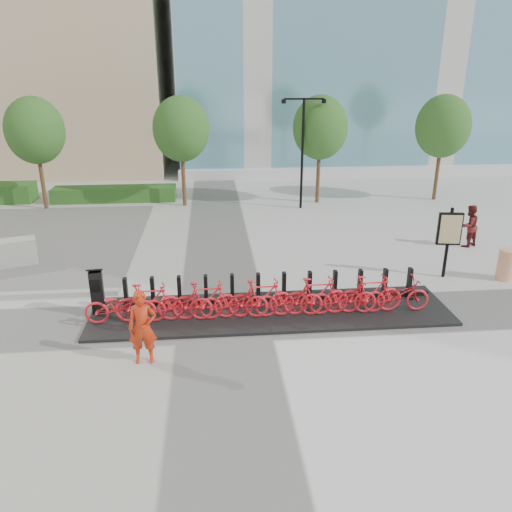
{
  "coord_description": "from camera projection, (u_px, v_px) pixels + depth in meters",
  "views": [
    {
      "loc": [
        -0.21,
        -11.69,
        6.17
      ],
      "look_at": [
        1.0,
        1.5,
        1.2
      ],
      "focal_mm": 35.0,
      "sensor_mm": 36.0,
      "label": 1
    }
  ],
  "objects": [
    {
      "name": "hedge_b",
      "position": [
        115.0,
        194.0,
        24.85
      ],
      "size": [
        6.0,
        1.2,
        0.7
      ],
      "primitive_type": "cube",
      "color": "#264F22",
      "rests_on": "ground"
    },
    {
      "name": "tree_3",
      "position": [
        443.0,
        127.0,
        23.96
      ],
      "size": [
        2.6,
        2.6,
        5.1
      ],
      "color": "brown",
      "rests_on": "ground"
    },
    {
      "name": "bike_2",
      "position": [
        178.0,
        304.0,
        12.75
      ],
      "size": [
        1.8,
        0.63,
        0.95
      ],
      "primitive_type": "imported",
      "rotation": [
        0.0,
        0.0,
        1.57
      ],
      "color": "red",
      "rests_on": "dock_pad"
    },
    {
      "name": "bike_3",
      "position": [
        206.0,
        301.0,
        12.79
      ],
      "size": [
        1.75,
        0.49,
        1.05
      ],
      "primitive_type": "imported",
      "rotation": [
        0.0,
        0.0,
        1.57
      ],
      "color": "red",
      "rests_on": "dock_pad"
    },
    {
      "name": "ground",
      "position": [
        223.0,
        320.0,
        13.09
      ],
      "size": [
        120.0,
        120.0,
        0.0
      ],
      "primitive_type": "plane",
      "color": "silver"
    },
    {
      "name": "worker_red",
      "position": [
        143.0,
        327.0,
        10.94
      ],
      "size": [
        0.64,
        0.44,
        1.71
      ],
      "primitive_type": "imported",
      "rotation": [
        0.0,
        0.0,
        0.04
      ],
      "color": "red",
      "rests_on": "ground"
    },
    {
      "name": "dock_rail_posts",
      "position": [
        271.0,
        288.0,
        13.75
      ],
      "size": [
        8.02,
        0.5,
        0.85
      ],
      "primitive_type": null,
      "color": "black",
      "rests_on": "dock_pad"
    },
    {
      "name": "map_sign",
      "position": [
        449.0,
        232.0,
        15.31
      ],
      "size": [
        0.74,
        0.22,
        2.25
      ],
      "rotation": [
        0.0,
        0.0,
        -0.15
      ],
      "color": "black",
      "rests_on": "ground"
    },
    {
      "name": "bike_6",
      "position": [
        289.0,
        299.0,
        13.0
      ],
      "size": [
        1.8,
        0.63,
        0.95
      ],
      "primitive_type": "imported",
      "rotation": [
        0.0,
        0.0,
        1.57
      ],
      "color": "red",
      "rests_on": "dock_pad"
    },
    {
      "name": "bike_9",
      "position": [
        370.0,
        294.0,
        13.16
      ],
      "size": [
        1.75,
        0.49,
        1.05
      ],
      "primitive_type": "imported",
      "rotation": [
        0.0,
        0.0,
        1.57
      ],
      "color": "red",
      "rests_on": "dock_pad"
    },
    {
      "name": "bike_8",
      "position": [
        343.0,
        297.0,
        13.12
      ],
      "size": [
        1.8,
        0.63,
        0.95
      ],
      "primitive_type": "imported",
      "rotation": [
        0.0,
        0.0,
        1.57
      ],
      "color": "red",
      "rests_on": "dock_pad"
    },
    {
      "name": "bike_7",
      "position": [
        316.0,
        296.0,
        13.04
      ],
      "size": [
        1.75,
        0.49,
        1.05
      ],
      "primitive_type": "imported",
      "rotation": [
        0.0,
        0.0,
        1.57
      ],
      "color": "red",
      "rests_on": "dock_pad"
    },
    {
      "name": "bike_0",
      "position": [
        120.0,
        306.0,
        12.63
      ],
      "size": [
        1.8,
        0.63,
        0.95
      ],
      "primitive_type": "imported",
      "rotation": [
        0.0,
        0.0,
        1.57
      ],
      "color": "red",
      "rests_on": "dock_pad"
    },
    {
      "name": "bike_1",
      "position": [
        149.0,
        303.0,
        12.67
      ],
      "size": [
        1.75,
        0.49,
        1.05
      ],
      "primitive_type": "imported",
      "rotation": [
        0.0,
        0.0,
        1.57
      ],
      "color": "red",
      "rests_on": "dock_pad"
    },
    {
      "name": "kiosk",
      "position": [
        97.0,
        291.0,
        13.13
      ],
      "size": [
        0.43,
        0.37,
        1.29
      ],
      "rotation": [
        0.0,
        0.0,
        0.11
      ],
      "color": "black",
      "rests_on": "dock_pad"
    },
    {
      "name": "pedestrian",
      "position": [
        469.0,
        226.0,
        18.29
      ],
      "size": [
        0.94,
        0.86,
        1.57
      ],
      "primitive_type": "imported",
      "rotation": [
        0.0,
        0.0,
        3.57
      ],
      "color": "maroon",
      "rests_on": "ground"
    },
    {
      "name": "bike_10",
      "position": [
        396.0,
        295.0,
        13.24
      ],
      "size": [
        1.8,
        0.63,
        0.95
      ],
      "primitive_type": "imported",
      "rotation": [
        0.0,
        0.0,
        1.57
      ],
      "color": "red",
      "rests_on": "dock_pad"
    },
    {
      "name": "bike_4",
      "position": [
        234.0,
        301.0,
        12.87
      ],
      "size": [
        1.8,
        0.63,
        0.95
      ],
      "primitive_type": "imported",
      "rotation": [
        0.0,
        0.0,
        1.57
      ],
      "color": "red",
      "rests_on": "dock_pad"
    },
    {
      "name": "construction_barrel",
      "position": [
        506.0,
        265.0,
        15.46
      ],
      "size": [
        0.59,
        0.59,
        0.97
      ],
      "primitive_type": "cylinder",
      "rotation": [
        0.0,
        0.0,
        0.18
      ],
      "color": "#F05800",
      "rests_on": "ground"
    },
    {
      "name": "streetlamp",
      "position": [
        303.0,
        141.0,
        22.59
      ],
      "size": [
        2.0,
        0.2,
        5.0
      ],
      "color": "black",
      "rests_on": "ground"
    },
    {
      "name": "tree_1",
      "position": [
        181.0,
        129.0,
        22.89
      ],
      "size": [
        2.6,
        2.6,
        5.1
      ],
      "color": "brown",
      "rests_on": "ground"
    },
    {
      "name": "jersey_barrier",
      "position": [
        0.0,
        254.0,
        16.49
      ],
      "size": [
        2.34,
        1.35,
        0.88
      ],
      "primitive_type": "cube",
      "rotation": [
        0.0,
        0.0,
        0.35
      ],
      "color": "#A9A8A4",
      "rests_on": "ground"
    },
    {
      "name": "bike_5",
      "position": [
        261.0,
        298.0,
        12.92
      ],
      "size": [
        1.75,
        0.49,
        1.05
      ],
      "primitive_type": "imported",
      "rotation": [
        0.0,
        0.0,
        1.57
      ],
      "color": "red",
      "rests_on": "dock_pad"
    },
    {
      "name": "tree_2",
      "position": [
        320.0,
        128.0,
        23.44
      ],
      "size": [
        2.6,
        2.6,
        5.1
      ],
      "color": "brown",
      "rests_on": "ground"
    },
    {
      "name": "dock_pad",
      "position": [
        271.0,
        311.0,
        13.47
      ],
      "size": [
        9.6,
        2.4,
        0.08
      ],
      "primitive_type": "cube",
      "color": "black",
      "rests_on": "ground"
    },
    {
      "name": "tree_0",
      "position": [
        35.0,
        131.0,
        22.33
      ],
      "size": [
        2.6,
        2.6,
        5.1
      ],
      "color": "brown",
      "rests_on": "ground"
    }
  ]
}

